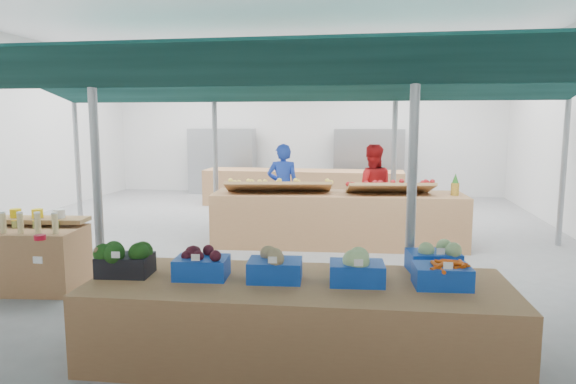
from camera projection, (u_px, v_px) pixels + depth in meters
name	position (u px, v px, depth m)	size (l,w,h in m)	color
floor	(259.00, 240.00, 9.80)	(13.00, 13.00, 0.00)	slate
hall	(273.00, 103.00, 10.84)	(13.00, 13.00, 13.00)	silver
pole_grid	(282.00, 151.00, 7.72)	(10.00, 4.60, 3.00)	gray
awnings	(282.00, 86.00, 7.59)	(9.50, 7.08, 0.30)	black
back_shelving_left	(222.00, 162.00, 15.93)	(2.00, 0.50, 2.00)	#B23F33
back_shelving_right	(369.00, 164.00, 15.21)	(2.00, 0.50, 2.00)	#B23F33
bottle_shelf	(14.00, 255.00, 6.97)	(1.95, 1.31, 1.11)	#9B6843
veg_counter	(298.00, 320.00, 4.89)	(3.95, 1.32, 0.77)	#9B6843
fruit_counter	(338.00, 219.00, 9.35)	(4.51, 1.07, 0.97)	#9B6843
far_counter	(303.00, 188.00, 13.77)	(5.30, 1.06, 0.95)	#9B6843
vendor_left	(283.00, 188.00, 10.56)	(0.66, 0.43, 1.81)	#1935A4
vendor_right	(371.00, 189.00, 10.27)	(0.88, 0.68, 1.81)	red
crate_broccoli	(125.00, 259.00, 5.01)	(0.53, 0.42, 0.35)	black
crate_beets	(202.00, 264.00, 4.93)	(0.53, 0.42, 0.29)	#1040B0
crate_celeriac	(275.00, 266.00, 4.84)	(0.53, 0.42, 0.31)	#1040B0
crate_cabbage	(357.00, 267.00, 4.75)	(0.53, 0.42, 0.35)	#1040B0
crate_carrots	(442.00, 275.00, 4.66)	(0.53, 0.42, 0.29)	#1040B0
sparrow	(101.00, 253.00, 4.89)	(0.12, 0.09, 0.11)	brown
pole_ribbon	(40.00, 240.00, 5.18)	(0.12, 0.12, 0.28)	red
apple_heap_yellow	(278.00, 184.00, 9.24)	(1.98, 0.98, 0.27)	#997247
apple_heap_red	(390.00, 185.00, 9.07)	(1.59, 0.92, 0.27)	#997247
pineapple	(455.00, 185.00, 8.97)	(0.14, 0.14, 0.39)	#8C6019
crate_extra	(433.00, 257.00, 5.14)	(0.55, 0.45, 0.32)	#1040B0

